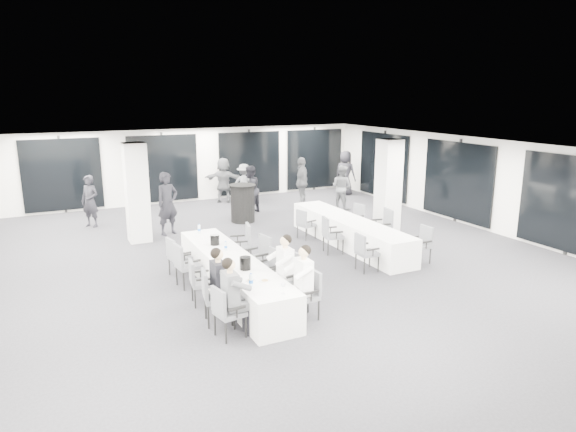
% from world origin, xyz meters
% --- Properties ---
extents(room, '(14.04, 16.04, 2.84)m').
position_xyz_m(room, '(0.89, 1.11, 1.39)').
color(room, '#25252A').
rests_on(room, ground).
extents(column_left, '(0.60, 0.60, 2.80)m').
position_xyz_m(column_left, '(-2.80, 3.20, 1.40)').
color(column_left, silver).
rests_on(column_left, floor).
extents(column_right, '(0.60, 0.60, 2.80)m').
position_xyz_m(column_right, '(4.20, 1.00, 1.40)').
color(column_right, silver).
rests_on(column_right, floor).
extents(banquet_table_main, '(0.90, 5.00, 0.75)m').
position_xyz_m(banquet_table_main, '(-1.73, -1.60, 0.38)').
color(banquet_table_main, silver).
rests_on(banquet_table_main, floor).
extents(banquet_table_side, '(0.90, 5.00, 0.75)m').
position_xyz_m(banquet_table_side, '(2.35, 0.23, 0.38)').
color(banquet_table_side, silver).
rests_on(banquet_table_side, floor).
extents(cocktail_table, '(0.89, 0.89, 1.23)m').
position_xyz_m(cocktail_table, '(0.67, 4.02, 0.62)').
color(cocktail_table, black).
rests_on(cocktail_table, floor).
extents(chair_main_left_near, '(0.54, 0.58, 0.93)m').
position_xyz_m(chair_main_left_near, '(-2.56, -3.55, 0.53)').
color(chair_main_left_near, '#55585D').
rests_on(chair_main_left_near, floor).
extents(chair_main_left_second, '(0.60, 0.63, 1.02)m').
position_xyz_m(chair_main_left_second, '(-2.56, -2.89, 0.58)').
color(chair_main_left_second, '#55585D').
rests_on(chair_main_left_second, floor).
extents(chair_main_left_mid, '(0.52, 0.56, 0.92)m').
position_xyz_m(chair_main_left_mid, '(-2.56, -1.92, 0.52)').
color(chair_main_left_mid, '#55585D').
rests_on(chair_main_left_mid, floor).
extents(chair_main_left_fourth, '(0.55, 0.59, 0.97)m').
position_xyz_m(chair_main_left_fourth, '(-2.56, -0.88, 0.55)').
color(chair_main_left_fourth, '#55585D').
rests_on(chair_main_left_fourth, floor).
extents(chair_main_left_far, '(0.53, 0.57, 0.91)m').
position_xyz_m(chair_main_left_far, '(-2.56, -0.15, 0.52)').
color(chair_main_left_far, '#55585D').
rests_on(chair_main_left_far, floor).
extents(chair_main_right_near, '(0.49, 0.54, 0.92)m').
position_xyz_m(chair_main_right_near, '(-0.90, -3.45, 0.53)').
color(chair_main_right_near, '#55585D').
rests_on(chair_main_right_near, floor).
extents(chair_main_right_second, '(0.60, 0.64, 1.03)m').
position_xyz_m(chair_main_right_second, '(-0.89, -2.64, 0.59)').
color(chair_main_right_second, '#55585D').
rests_on(chair_main_right_second, floor).
extents(chair_main_right_mid, '(0.53, 0.55, 0.87)m').
position_xyz_m(chair_main_right_mid, '(-0.90, -1.75, 0.49)').
color(chair_main_right_mid, '#55585D').
rests_on(chair_main_right_mid, floor).
extents(chair_main_right_fourth, '(0.57, 0.61, 0.99)m').
position_xyz_m(chair_main_right_fourth, '(-0.89, -1.12, 0.57)').
color(chair_main_right_fourth, '#55585D').
rests_on(chair_main_right_fourth, floor).
extents(chair_main_right_far, '(0.61, 0.64, 1.01)m').
position_xyz_m(chair_main_right_far, '(-0.89, -0.01, 0.58)').
color(chair_main_right_far, '#55585D').
rests_on(chair_main_right_far, floor).
extents(chair_side_left_near, '(0.48, 0.54, 0.92)m').
position_xyz_m(chair_side_left_near, '(1.52, -1.75, 0.52)').
color(chair_side_left_near, '#55585D').
rests_on(chair_side_left_near, floor).
extents(chair_side_left_mid, '(0.58, 0.61, 0.97)m').
position_xyz_m(chair_side_left_mid, '(1.52, -0.16, 0.55)').
color(chair_side_left_mid, '#55585D').
rests_on(chair_side_left_mid, floor).
extents(chair_side_left_far, '(0.53, 0.55, 0.87)m').
position_xyz_m(chair_side_left_far, '(1.52, 1.31, 0.49)').
color(chair_side_left_far, '#55585D').
rests_on(chair_side_left_far, floor).
extents(chair_side_right_near, '(0.48, 0.53, 0.92)m').
position_xyz_m(chair_side_right_near, '(3.18, -1.82, 0.53)').
color(chair_side_right_near, '#55585D').
rests_on(chair_side_right_near, floor).
extents(chair_side_right_mid, '(0.60, 0.64, 1.03)m').
position_xyz_m(chair_side_right_mid, '(3.19, -0.19, 0.58)').
color(chair_side_right_mid, '#55585D').
rests_on(chair_side_right_mid, floor).
extents(chair_side_right_far, '(0.54, 0.57, 0.90)m').
position_xyz_m(chair_side_right_far, '(3.17, 1.14, 0.51)').
color(chair_side_right_far, '#55585D').
rests_on(chair_side_right_far, floor).
extents(seated_guest_a, '(0.50, 0.38, 1.44)m').
position_xyz_m(seated_guest_a, '(-2.39, -3.53, 0.81)').
color(seated_guest_a, '#505257').
rests_on(seated_guest_a, floor).
extents(seated_guest_b, '(0.50, 0.38, 1.44)m').
position_xyz_m(seated_guest_b, '(-2.39, -2.91, 0.81)').
color(seated_guest_b, black).
rests_on(seated_guest_b, floor).
extents(seated_guest_c, '(0.50, 0.38, 1.44)m').
position_xyz_m(seated_guest_c, '(-1.06, -3.45, 0.81)').
color(seated_guest_c, white).
rests_on(seated_guest_c, floor).
extents(seated_guest_d, '(0.50, 0.38, 1.44)m').
position_xyz_m(seated_guest_d, '(-1.06, -2.66, 0.81)').
color(seated_guest_d, white).
rests_on(seated_guest_d, floor).
extents(standing_guest_a, '(0.94, 0.85, 2.12)m').
position_xyz_m(standing_guest_a, '(-1.88, 3.55, 1.06)').
color(standing_guest_a, black).
rests_on(standing_guest_a, floor).
extents(standing_guest_b, '(1.07, 1.01, 1.91)m').
position_xyz_m(standing_guest_b, '(1.33, 5.03, 0.95)').
color(standing_guest_b, black).
rests_on(standing_guest_b, floor).
extents(standing_guest_c, '(1.23, 1.09, 1.71)m').
position_xyz_m(standing_guest_c, '(1.75, 6.65, 0.86)').
color(standing_guest_c, '#505257').
rests_on(standing_guest_c, floor).
extents(standing_guest_d, '(1.35, 1.35, 2.08)m').
position_xyz_m(standing_guest_d, '(3.46, 5.21, 1.04)').
color(standing_guest_d, '#505257').
rests_on(standing_guest_d, floor).
extents(standing_guest_e, '(1.04, 1.16, 2.05)m').
position_xyz_m(standing_guest_e, '(6.15, 6.49, 1.03)').
color(standing_guest_e, black).
rests_on(standing_guest_e, floor).
extents(standing_guest_f, '(1.87, 1.59, 1.96)m').
position_xyz_m(standing_guest_f, '(1.12, 7.20, 0.98)').
color(standing_guest_f, '#505257').
rests_on(standing_guest_f, floor).
extents(standing_guest_g, '(0.87, 0.86, 1.86)m').
position_xyz_m(standing_guest_g, '(-3.87, 5.51, 0.93)').
color(standing_guest_g, black).
rests_on(standing_guest_g, floor).
extents(standing_guest_h, '(0.85, 1.02, 1.82)m').
position_xyz_m(standing_guest_h, '(4.54, 4.17, 0.91)').
color(standing_guest_h, '#505257').
rests_on(standing_guest_h, floor).
extents(ice_bucket_near, '(0.22, 0.22, 0.25)m').
position_xyz_m(ice_bucket_near, '(-1.73, -2.38, 0.88)').
color(ice_bucket_near, black).
rests_on(ice_bucket_near, banquet_table_main).
extents(ice_bucket_far, '(0.21, 0.21, 0.24)m').
position_xyz_m(ice_bucket_far, '(-1.75, -0.51, 0.87)').
color(ice_bucket_far, black).
rests_on(ice_bucket_far, banquet_table_main).
extents(water_bottle_a, '(0.07, 0.07, 0.23)m').
position_xyz_m(water_bottle_a, '(-1.97, -3.28, 0.87)').
color(water_bottle_a, silver).
rests_on(water_bottle_a, banquet_table_main).
extents(water_bottle_b, '(0.06, 0.06, 0.20)m').
position_xyz_m(water_bottle_b, '(-1.67, -1.03, 0.85)').
color(water_bottle_b, silver).
rests_on(water_bottle_b, banquet_table_main).
extents(water_bottle_c, '(0.07, 0.07, 0.22)m').
position_xyz_m(water_bottle_c, '(-1.79, 0.61, 0.86)').
color(water_bottle_c, silver).
rests_on(water_bottle_c, banquet_table_main).
extents(plate_a, '(0.19, 0.19, 0.03)m').
position_xyz_m(plate_a, '(-1.88, -3.02, 0.76)').
color(plate_a, white).
rests_on(plate_a, banquet_table_main).
extents(plate_b, '(0.21, 0.21, 0.03)m').
position_xyz_m(plate_b, '(-1.65, -3.14, 0.76)').
color(plate_b, white).
rests_on(plate_b, banquet_table_main).
extents(plate_c, '(0.21, 0.21, 0.03)m').
position_xyz_m(plate_c, '(-1.58, -1.97, 0.76)').
color(plate_c, white).
rests_on(plate_c, banquet_table_main).
extents(wine_glass, '(0.08, 0.08, 0.21)m').
position_xyz_m(wine_glass, '(-1.60, -3.85, 0.91)').
color(wine_glass, silver).
rests_on(wine_glass, banquet_table_main).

